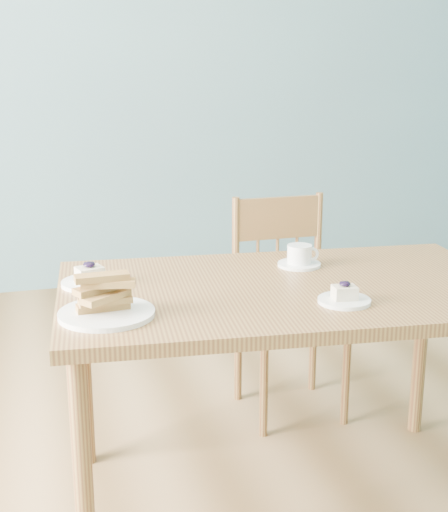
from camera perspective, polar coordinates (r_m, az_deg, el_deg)
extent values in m
cube|color=#659398|center=(4.24, -11.38, 15.38)|extent=(5.00, 0.01, 2.70)
cube|color=olive|center=(2.08, 5.00, -2.82)|extent=(1.37, 0.87, 0.04)
cylinder|color=olive|center=(1.87, -11.19, -17.12)|extent=(0.05, 0.05, 0.66)
cylinder|color=olive|center=(2.43, -11.14, -9.13)|extent=(0.05, 0.05, 0.66)
cylinder|color=olive|center=(2.69, 15.44, -7.02)|extent=(0.05, 0.05, 0.66)
cube|color=olive|center=(2.72, 5.41, -4.92)|extent=(0.38, 0.36, 0.04)
cylinder|color=olive|center=(2.61, 3.20, -10.58)|extent=(0.03, 0.03, 0.37)
cylinder|color=olive|center=(2.73, 9.73, -9.60)|extent=(0.03, 0.03, 0.37)
cylinder|color=olive|center=(2.88, 1.13, -8.03)|extent=(0.03, 0.03, 0.37)
cylinder|color=olive|center=(2.99, 7.13, -7.27)|extent=(0.03, 0.03, 0.37)
cylinder|color=olive|center=(2.74, 0.94, 0.36)|extent=(0.03, 0.03, 0.42)
cylinder|color=olive|center=(2.86, 7.51, 0.86)|extent=(0.03, 0.03, 0.42)
cube|color=olive|center=(2.77, 4.35, 3.06)|extent=(0.33, 0.02, 0.16)
cylinder|color=olive|center=(2.79, 2.70, -1.21)|extent=(0.01, 0.01, 0.25)
cylinder|color=olive|center=(2.82, 4.26, -1.07)|extent=(0.01, 0.01, 0.25)
cylinder|color=olive|center=(2.85, 5.79, -0.93)|extent=(0.01, 0.01, 0.25)
cylinder|color=white|center=(1.95, 9.59, -3.54)|extent=(0.14, 0.14, 0.01)
cube|color=beige|center=(1.94, 9.62, -2.89)|extent=(0.07, 0.05, 0.04)
ellipsoid|color=black|center=(1.93, 9.66, -2.20)|extent=(0.03, 0.03, 0.01)
sphere|color=black|center=(1.94, 9.85, -2.16)|extent=(0.01, 0.01, 0.01)
sphere|color=black|center=(1.93, 9.38, -2.18)|extent=(0.01, 0.01, 0.01)
sphere|color=black|center=(1.93, 9.83, -2.28)|extent=(0.01, 0.01, 0.01)
cylinder|color=white|center=(2.10, -10.67, -2.12)|extent=(0.17, 0.17, 0.01)
cube|color=beige|center=(2.10, -10.70, -1.41)|extent=(0.09, 0.08, 0.04)
ellipsoid|color=black|center=(2.09, -10.74, -0.66)|extent=(0.04, 0.04, 0.02)
sphere|color=black|center=(2.09, -10.47, -0.63)|extent=(0.01, 0.01, 0.01)
sphere|color=black|center=(2.09, -10.99, -0.64)|extent=(0.01, 0.01, 0.01)
sphere|color=black|center=(2.08, -10.63, -0.74)|extent=(0.01, 0.01, 0.01)
cylinder|color=white|center=(2.27, 6.03, -0.67)|extent=(0.14, 0.14, 0.01)
cylinder|color=white|center=(2.26, 6.06, 0.16)|extent=(0.10, 0.10, 0.06)
cylinder|color=#956442|center=(2.25, 6.07, 0.73)|extent=(0.07, 0.07, 0.00)
torus|color=white|center=(2.26, 7.04, 0.15)|extent=(0.05, 0.02, 0.04)
cylinder|color=white|center=(1.84, -9.37, -4.55)|extent=(0.25, 0.25, 0.01)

